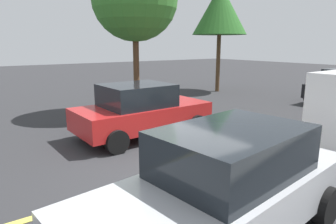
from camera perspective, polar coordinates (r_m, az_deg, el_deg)
name	(u,v)px	position (r m, az deg, el deg)	size (l,w,h in m)	color
ground_plane	(167,177)	(6.59, -0.11, -12.32)	(80.00, 80.00, 0.00)	#2D2D30
lane_marking_centre	(258,150)	(8.55, 16.72, -6.86)	(28.00, 0.16, 0.01)	#E0D14C
car_silver_far_lane	(224,186)	(4.45, 10.64, -13.72)	(4.71, 2.36, 1.65)	#B7BABF
car_red_mid_road	(141,110)	(9.24, -5.14, 0.33)	(4.16, 2.23, 1.63)	red
tree_left_verge	(220,10)	(18.51, 9.86, 18.57)	(3.16, 3.16, 6.16)	#513823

